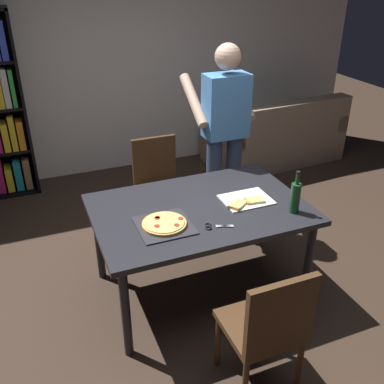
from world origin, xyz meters
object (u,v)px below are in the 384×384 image
object	(u,v)px
couch	(275,139)
person_serving_pizza	(224,130)
pepperoni_pizza_on_tray	(164,224)
chair_far_side	(158,180)
wine_bottle	(295,197)
dining_table	(200,216)
chair_near_camera	(268,326)
kitchen_scissors	(214,226)

from	to	relation	value
couch	person_serving_pizza	bearing A→B (deg)	-138.01
pepperoni_pizza_on_tray	couch	bearing A→B (deg)	43.83
chair_far_side	wine_bottle	world-z (taller)	wine_bottle
dining_table	wine_bottle	distance (m)	0.70
couch	dining_table	bearing A→B (deg)	-133.78
wine_bottle	chair_far_side	bearing A→B (deg)	114.36
dining_table	couch	distance (m)	2.78
chair_near_camera	chair_far_side	distance (m)	2.00
person_serving_pizza	wine_bottle	world-z (taller)	person_serving_pizza
wine_bottle	kitchen_scissors	distance (m)	0.62
dining_table	person_serving_pizza	world-z (taller)	person_serving_pizza
dining_table	chair_far_side	distance (m)	1.02
dining_table	chair_near_camera	distance (m)	1.02
chair_near_camera	couch	distance (m)	3.55
wine_bottle	kitchen_scissors	size ratio (longest dim) A/B	1.59
couch	pepperoni_pizza_on_tray	bearing A→B (deg)	-136.17
chair_near_camera	wine_bottle	xyz separation A→B (m)	(0.59, 0.69, 0.36)
chair_near_camera	person_serving_pizza	bearing A→B (deg)	72.41
chair_far_side	chair_near_camera	bearing A→B (deg)	-90.00
chair_near_camera	person_serving_pizza	size ratio (longest dim) A/B	0.51
couch	pepperoni_pizza_on_tray	size ratio (longest dim) A/B	4.85
person_serving_pizza	wine_bottle	xyz separation A→B (m)	(0.03, -1.09, -0.13)
chair_near_camera	pepperoni_pizza_on_tray	xyz separation A→B (m)	(-0.32, 0.85, 0.25)
kitchen_scissors	pepperoni_pizza_on_tray	bearing A→B (deg)	156.16
dining_table	kitchen_scissors	size ratio (longest dim) A/B	7.76
chair_far_side	pepperoni_pizza_on_tray	size ratio (longest dim) A/B	2.49
chair_near_camera	chair_far_side	bearing A→B (deg)	90.00
dining_table	pepperoni_pizza_on_tray	bearing A→B (deg)	-155.04
dining_table	couch	size ratio (longest dim) A/B	0.88
chair_far_side	pepperoni_pizza_on_tray	distance (m)	1.22
couch	pepperoni_pizza_on_tray	world-z (taller)	couch
couch	wine_bottle	world-z (taller)	wine_bottle
chair_near_camera	dining_table	bearing A→B (deg)	90.00
chair_near_camera	kitchen_scissors	xyz separation A→B (m)	(-0.01, 0.72, 0.24)
pepperoni_pizza_on_tray	kitchen_scissors	bearing A→B (deg)	-23.84
chair_far_side	couch	size ratio (longest dim) A/B	0.51
dining_table	person_serving_pizza	distance (m)	1.02
couch	person_serving_pizza	distance (m)	1.93
chair_near_camera	couch	bearing A→B (deg)	57.50
couch	person_serving_pizza	xyz separation A→B (m)	(-1.34, -1.21, 0.70)
dining_table	kitchen_scissors	world-z (taller)	kitchen_scissors
chair_near_camera	wine_bottle	world-z (taller)	wine_bottle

